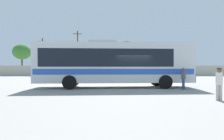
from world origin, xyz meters
TOP-DOWN VIEW (x-y plane):
  - ground_plane at (0.00, 10.00)m, footprint 300.00×300.00m
  - perimeter_wall at (0.00, 22.61)m, footprint 80.00×0.30m
  - coach_bus_silver_blue at (-1.63, 0.44)m, footprint 12.35×3.34m
  - attendant_by_bus_door at (3.48, -1.17)m, footprint 0.32×0.32m
  - passenger_waiting_on_apron at (3.55, -5.96)m, footprint 0.39×0.39m
  - parked_car_leftmost_silver at (-9.22, 18.16)m, footprint 4.50×2.25m
  - parked_car_second_red at (-2.81, 18.59)m, footprint 4.30×2.09m
  - utility_pole_near at (-15.25, 24.26)m, footprint 1.77×0.59m
  - utility_pole_far at (-8.75, 26.47)m, footprint 1.80×0.38m
  - roadside_tree_left at (-20.46, 26.98)m, footprint 3.76×3.76m
  - roadside_tree_midleft at (-10.72, 26.58)m, footprint 3.28×3.28m
  - roadside_tree_midright at (1.49, 29.53)m, footprint 5.70×5.70m
  - roadside_tree_right at (11.27, 28.36)m, footprint 5.31×5.31m

SIDE VIEW (x-z plane):
  - ground_plane at x=0.00m, z-range 0.00..0.00m
  - parked_car_second_red at x=-2.81m, z-range 0.04..1.52m
  - parked_car_leftmost_silver at x=-9.22m, z-range 0.04..1.56m
  - attendant_by_bus_door at x=3.48m, z-range 0.10..1.69m
  - passenger_waiting_on_apron at x=3.55m, z-range 0.11..1.70m
  - perimeter_wall at x=0.00m, z-range 0.00..1.95m
  - coach_bus_silver_blue at x=-1.63m, z-range 0.12..3.85m
  - utility_pole_near at x=-15.25m, z-range 0.18..7.44m
  - roadside_tree_right at x=11.27m, z-range 0.92..7.30m
  - utility_pole_far at x=-8.75m, z-range 0.19..9.29m
  - roadside_tree_midleft at x=-10.72m, z-range 1.67..7.88m
  - roadside_tree_left at x=-20.46m, z-range 1.60..8.04m
  - roadside_tree_midright at x=1.49m, z-range 1.28..8.72m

